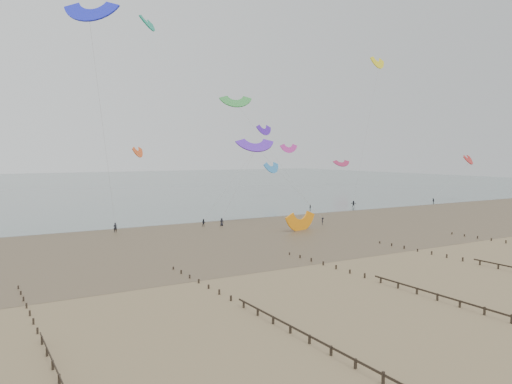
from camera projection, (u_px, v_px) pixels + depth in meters
ground at (318, 276)px, 60.56m from camera, size 500.00×500.00×0.00m
sea_and_shore at (180, 237)px, 87.99m from camera, size 500.00×665.00×0.03m
groynes at (479, 309)px, 46.22m from camera, size 72.16×50.16×1.00m
kitesurfer_lead at (115, 227)px, 93.44m from camera, size 0.73×0.54×1.86m
kitesurfers at (326, 210)px, 122.21m from camera, size 78.40×24.19×1.68m
grounded_kite at (301, 230)px, 96.09m from camera, size 8.33×7.24×3.91m
kites_airborne at (11, 122)px, 124.05m from camera, size 239.32×124.74×44.82m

